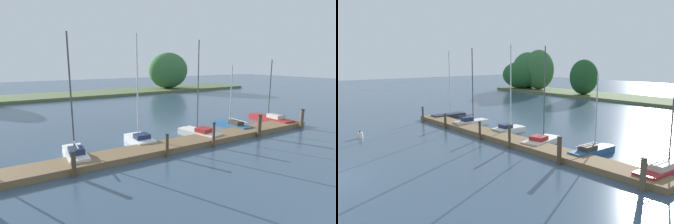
# 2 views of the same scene
# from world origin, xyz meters

# --- Properties ---
(dock_pier) EXTENTS (23.72, 1.80, 0.35)m
(dock_pier) POSITION_xyz_m (0.00, 12.65, 0.17)
(dock_pier) COLOR brown
(dock_pier) RESTS_ON ground
(sailboat_1) EXTENTS (1.19, 3.27, 6.81)m
(sailboat_1) POSITION_xyz_m (-6.12, 13.87, 0.38)
(sailboat_1) COLOR white
(sailboat_1) RESTS_ON ground
(sailboat_2) EXTENTS (1.28, 2.83, 6.99)m
(sailboat_2) POSITION_xyz_m (-1.89, 14.64, 0.38)
(sailboat_2) COLOR white
(sailboat_2) RESTS_ON ground
(sailboat_3) EXTENTS (1.89, 3.52, 6.71)m
(sailboat_3) POSITION_xyz_m (2.44, 13.90, 0.31)
(sailboat_3) COLOR silver
(sailboat_3) RESTS_ON ground
(sailboat_4) EXTENTS (1.07, 3.76, 5.00)m
(sailboat_4) POSITION_xyz_m (6.17, 14.45, 0.30)
(sailboat_4) COLOR #285684
(sailboat_4) RESTS_ON ground
(sailboat_5) EXTENTS (1.47, 4.42, 5.45)m
(sailboat_5) POSITION_xyz_m (10.67, 14.27, 0.32)
(sailboat_5) COLOR maroon
(sailboat_5) RESTS_ON ground
(mooring_piling_1) EXTENTS (0.25, 0.25, 1.24)m
(mooring_piling_1) POSITION_xyz_m (-6.68, 11.54, 0.63)
(mooring_piling_1) COLOR #4C3D28
(mooring_piling_1) RESTS_ON ground
(mooring_piling_2) EXTENTS (0.20, 0.20, 1.34)m
(mooring_piling_2) POSITION_xyz_m (-1.64, 11.53, 0.67)
(mooring_piling_2) COLOR #4C3D28
(mooring_piling_2) RESTS_ON ground
(mooring_piling_3) EXTENTS (0.20, 0.20, 1.59)m
(mooring_piling_3) POSITION_xyz_m (1.72, 11.50, 0.80)
(mooring_piling_3) COLOR #4C3D28
(mooring_piling_3) RESTS_ON ground
(mooring_piling_4) EXTENTS (0.30, 0.30, 1.61)m
(mooring_piling_4) POSITION_xyz_m (5.96, 11.52, 0.81)
(mooring_piling_4) COLOR #4C3D28
(mooring_piling_4) RESTS_ON ground
(mooring_piling_5) EXTENTS (0.32, 0.32, 1.57)m
(mooring_piling_5) POSITION_xyz_m (10.87, 11.42, 0.79)
(mooring_piling_5) COLOR brown
(mooring_piling_5) RESTS_ON ground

